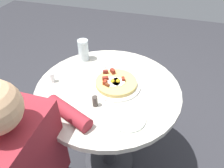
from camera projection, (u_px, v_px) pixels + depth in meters
The scene contains 11 objects.
ground_plane at pixel (109, 160), 1.71m from camera, with size 6.00×6.00×0.00m, color #2D2D33.
dining_table at pixel (108, 110), 1.34m from camera, with size 0.82×0.82×0.75m.
pizza_plate at pixel (116, 85), 1.24m from camera, with size 0.28×0.28×0.01m, color white.
breakfast_pizza at pixel (116, 82), 1.22m from camera, with size 0.23×0.23×0.05m.
bread_plate at pixel (128, 118), 1.04m from camera, with size 0.18×0.18×0.01m, color silver.
napkin at pixel (113, 61), 1.44m from camera, with size 0.17×0.14×0.00m, color white.
fork at pixel (115, 61), 1.42m from camera, with size 0.18×0.01×0.01m, color silver.
knife at pixel (111, 59), 1.44m from camera, with size 0.18×0.01×0.01m, color silver.
water_glass at pixel (83, 50), 1.41m from camera, with size 0.07×0.07×0.14m, color silver.
salt_shaker at pixel (52, 77), 1.25m from camera, with size 0.03×0.03×0.06m, color white.
pepper_shaker at pixel (95, 101), 1.10m from camera, with size 0.03×0.03×0.06m, color #3F3833.
Camera 1 is at (0.89, 0.28, 1.55)m, focal length 34.79 mm.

